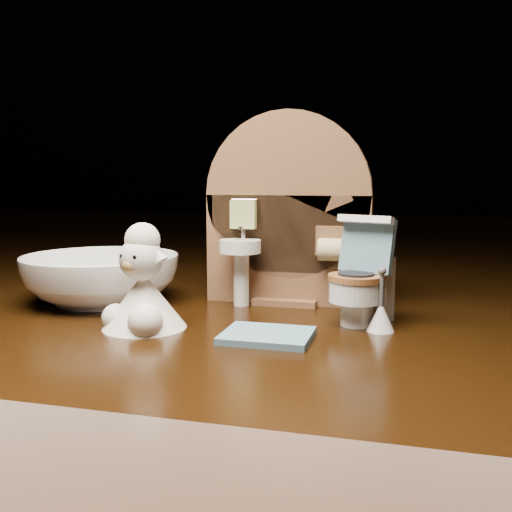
{
  "coord_description": "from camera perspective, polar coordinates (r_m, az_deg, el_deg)",
  "views": [
    {
      "loc": [
        0.09,
        -0.37,
        0.1
      ],
      "look_at": [
        -0.01,
        0.0,
        0.05
      ],
      "focal_mm": 40.0,
      "sensor_mm": 36.0,
      "label": 1
    }
  ],
  "objects": [
    {
      "name": "backdrop_panel",
      "position": [
        0.45,
        3.08,
        3.57
      ],
      "size": [
        0.13,
        0.05,
        0.15
      ],
      "color": "brown",
      "rests_on": "ground"
    },
    {
      "name": "bath_mat",
      "position": [
        0.36,
        1.14,
        -7.97
      ],
      "size": [
        0.05,
        0.05,
        0.0
      ],
      "primitive_type": "cube",
      "rotation": [
        0.0,
        0.0,
        -0.0
      ],
      "color": "slate",
      "rests_on": "ground"
    },
    {
      "name": "toy_toilet",
      "position": [
        0.4,
        10.61,
        -2.8
      ],
      "size": [
        0.04,
        0.05,
        0.07
      ],
      "rotation": [
        0.0,
        0.0,
        -0.4
      ],
      "color": "white",
      "rests_on": "ground"
    },
    {
      "name": "ceramic_bowl",
      "position": [
        0.47,
        -15.22,
        -2.23
      ],
      "size": [
        0.13,
        0.13,
        0.04
      ],
      "primitive_type": "imported",
      "rotation": [
        0.0,
        0.0,
        -0.07
      ],
      "color": "white",
      "rests_on": "ground"
    },
    {
      "name": "plush_lamb",
      "position": [
        0.38,
        -11.29,
        -3.5
      ],
      "size": [
        0.06,
        0.06,
        0.07
      ],
      "rotation": [
        0.0,
        0.0,
        -0.24
      ],
      "color": "white",
      "rests_on": "ground"
    },
    {
      "name": "toilet_brush",
      "position": [
        0.38,
        12.37,
        -5.72
      ],
      "size": [
        0.02,
        0.02,
        0.04
      ],
      "color": "white",
      "rests_on": "ground"
    }
  ]
}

